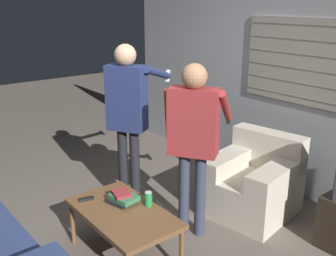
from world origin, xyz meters
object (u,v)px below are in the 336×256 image
object	(u,v)px
person_right_standing	(194,130)
spare_remote	(86,199)
coffee_table	(123,216)
book_stack	(122,198)
person_left_standing	(128,108)
armchair_beige	(254,182)
soda_can	(148,199)

from	to	relation	value
person_right_standing	spare_remote	size ratio (longest dim) A/B	11.87
coffee_table	book_stack	distance (m)	0.17
person_left_standing	armchair_beige	bearing A→B (deg)	16.16
person_right_standing	soda_can	bearing A→B (deg)	-125.66
soda_can	spare_remote	bearing A→B (deg)	-138.01
book_stack	person_left_standing	bearing A→B (deg)	142.14
person_left_standing	soda_can	bearing A→B (deg)	-52.96
armchair_beige	spare_remote	xyz separation A→B (m)	(-0.52, -1.63, 0.13)
book_stack	soda_can	distance (m)	0.23
armchair_beige	coffee_table	world-z (taller)	armchair_beige
book_stack	spare_remote	size ratio (longest dim) A/B	1.98
book_stack	soda_can	world-z (taller)	soda_can
coffee_table	armchair_beige	bearing A→B (deg)	83.87
spare_remote	book_stack	bearing A→B (deg)	58.20
armchair_beige	person_right_standing	xyz separation A→B (m)	(-0.09, -0.78, 0.70)
person_right_standing	person_left_standing	bearing A→B (deg)	158.41
person_left_standing	book_stack	distance (m)	0.96
coffee_table	book_stack	world-z (taller)	book_stack
person_left_standing	spare_remote	distance (m)	1.00
soda_can	armchair_beige	bearing A→B (deg)	85.22
person_right_standing	spare_remote	xyz separation A→B (m)	(-0.43, -0.86, -0.57)
armchair_beige	person_left_standing	size ratio (longest dim) A/B	0.56
soda_can	person_left_standing	bearing A→B (deg)	157.81
person_right_standing	soda_can	size ratio (longest dim) A/B	12.79
soda_can	spare_remote	size ratio (longest dim) A/B	0.93
soda_can	book_stack	bearing A→B (deg)	-141.64
armchair_beige	coffee_table	bearing A→B (deg)	74.41
person_right_standing	spare_remote	distance (m)	1.11
person_left_standing	book_stack	world-z (taller)	person_left_standing
coffee_table	book_stack	size ratio (longest dim) A/B	3.74
person_left_standing	person_right_standing	distance (m)	0.82
armchair_beige	coffee_table	xyz separation A→B (m)	(-0.16, -1.48, 0.08)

